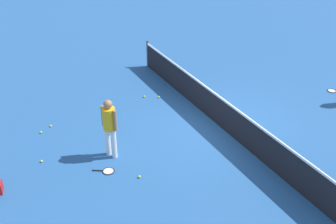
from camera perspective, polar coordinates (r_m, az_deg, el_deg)
name	(u,v)px	position (r m, az deg, el deg)	size (l,w,h in m)	color
ground_plane	(218,125)	(12.69, 6.88, -1.72)	(40.00, 40.00, 0.00)	#265693
court_net	(219,110)	(12.44, 7.02, 0.24)	(10.09, 0.09, 1.07)	#4C4C51
player_near_side	(109,124)	(10.82, -8.08, -1.61)	(0.51, 0.45, 1.70)	white
tennis_racket_near_player	(107,171)	(10.82, -8.36, -8.05)	(0.45, 0.59, 0.03)	black
tennis_racket_far_player	(333,91)	(15.67, 21.76, 2.72)	(0.56, 0.51, 0.03)	black
tennis_ball_near_player	(42,161)	(11.50, -17.03, -6.51)	(0.07, 0.07, 0.07)	#C6E033
tennis_ball_by_net	(139,177)	(10.52, -3.98, -8.88)	(0.07, 0.07, 0.07)	#C6E033
tennis_ball_midcourt	(51,126)	(12.97, -15.87, -1.85)	(0.07, 0.07, 0.07)	#C6E033
tennis_ball_baseline	(144,97)	(14.15, -3.29, 2.14)	(0.07, 0.07, 0.07)	#C6E033
tennis_ball_stray_left	(159,97)	(14.10, -1.28, 2.08)	(0.07, 0.07, 0.07)	#C6E033
tennis_ball_stray_right	(41,132)	(12.73, -17.11, -2.69)	(0.07, 0.07, 0.07)	#C6E033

